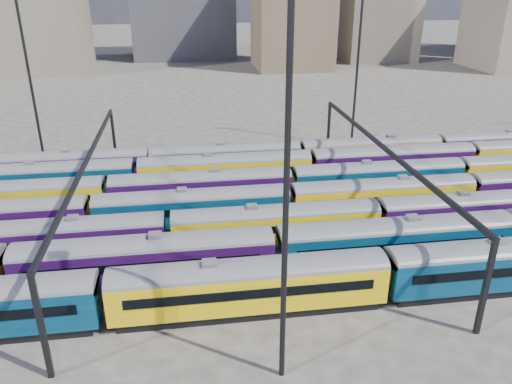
{
  "coord_description": "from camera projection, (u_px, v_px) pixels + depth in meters",
  "views": [
    {
      "loc": [
        -10.38,
        -46.95,
        24.14
      ],
      "look_at": [
        -3.26,
        1.43,
        3.0
      ],
      "focal_mm": 35.0,
      "sensor_mm": 36.0,
      "label": 1
    }
  ],
  "objects": [
    {
      "name": "ground",
      "position": [
        288.0,
        221.0,
        53.6
      ],
      "size": [
        500.0,
        500.0,
        0.0
      ],
      "primitive_type": "plane",
      "color": "#3D3834",
      "rests_on": "ground"
    },
    {
      "name": "rake_0",
      "position": [
        249.0,
        281.0,
        38.04
      ],
      "size": [
        108.45,
        3.18,
        5.36
      ],
      "color": "black",
      "rests_on": "ground"
    },
    {
      "name": "rake_1",
      "position": [
        146.0,
        255.0,
        41.51
      ],
      "size": [
        152.37,
        3.18,
        5.37
      ],
      "color": "black",
      "rests_on": "ground"
    },
    {
      "name": "rake_2",
      "position": [
        276.0,
        221.0,
        47.72
      ],
      "size": [
        142.48,
        2.98,
        5.01
      ],
      "color": "black",
      "rests_on": "ground"
    },
    {
      "name": "rake_3",
      "position": [
        383.0,
        193.0,
        53.95
      ],
      "size": [
        101.68,
        2.98,
        5.01
      ],
      "color": "black",
      "rests_on": "ground"
    },
    {
      "name": "rake_4",
      "position": [
        292.0,
        180.0,
        57.28
      ],
      "size": [
        123.65,
        3.02,
        5.08
      ],
      "color": "black",
      "rests_on": "ground"
    },
    {
      "name": "rake_5",
      "position": [
        225.0,
        167.0,
        60.82
      ],
      "size": [
        149.47,
        3.12,
        5.26
      ],
      "color": "black",
      "rests_on": "ground"
    },
    {
      "name": "rake_6",
      "position": [
        300.0,
        152.0,
        66.85
      ],
      "size": [
        118.06,
        2.88,
        4.84
      ],
      "color": "black",
      "rests_on": "ground"
    },
    {
      "name": "gantry_1",
      "position": [
        87.0,
        172.0,
        48.24
      ],
      "size": [
        0.35,
        40.35,
        8.03
      ],
      "color": "black",
      "rests_on": "ground"
    },
    {
      "name": "gantry_2",
      "position": [
        383.0,
        157.0,
        52.25
      ],
      "size": [
        0.35,
        40.35,
        8.03
      ],
      "color": "black",
      "rests_on": "ground"
    },
    {
      "name": "mast_1",
      "position": [
        27.0,
        63.0,
        64.03
      ],
      "size": [
        1.4,
        0.5,
        25.6
      ],
      "color": "black",
      "rests_on": "ground"
    },
    {
      "name": "mast_2",
      "position": [
        287.0,
        178.0,
        27.41
      ],
      "size": [
        1.4,
        0.5,
        25.6
      ],
      "color": "black",
      "rests_on": "ground"
    },
    {
      "name": "mast_3",
      "position": [
        358.0,
        54.0,
        71.86
      ],
      "size": [
        1.4,
        0.5,
        25.6
      ],
      "color": "black",
      "rests_on": "ground"
    }
  ]
}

